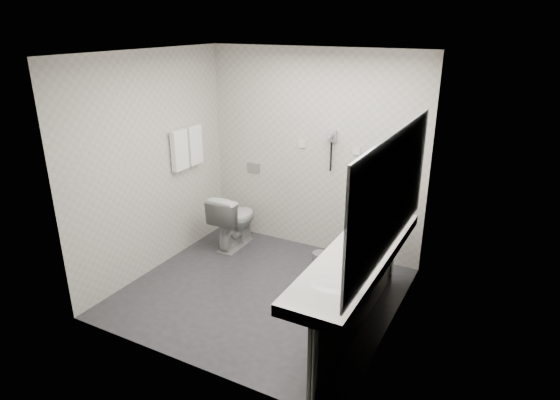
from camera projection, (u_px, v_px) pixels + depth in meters
The scene contains 30 objects.
floor at pixel (261, 292), 5.20m from camera, with size 2.80×2.80×0.00m, color #29282D.
ceiling at pixel (258, 53), 4.32m from camera, with size 2.80×2.80×0.00m, color silver.
wall_back at pixel (313, 153), 5.83m from camera, with size 2.80×2.80×0.00m, color beige.
wall_front at pixel (175, 231), 3.69m from camera, with size 2.80×2.80×0.00m, color beige.
wall_left at pixel (153, 165), 5.37m from camera, with size 2.60×2.60×0.00m, color beige.
wall_right at pixel (399, 208), 4.14m from camera, with size 2.60×2.60×0.00m, color beige.
vanity_counter at pixel (358, 257), 4.26m from camera, with size 0.55×2.20×0.10m, color silver.
vanity_panel at pixel (358, 298), 4.40m from camera, with size 0.03×2.15×0.75m, color gray.
vanity_post_near at pixel (314, 367), 3.53m from camera, with size 0.06×0.06×0.75m, color silver.
vanity_post_far at pixel (392, 253), 5.24m from camera, with size 0.06×0.06×0.75m, color silver.
mirror at pixel (393, 193), 3.91m from camera, with size 0.02×2.20×1.05m, color #B2BCC6.
basin_near at pixel (330, 287), 3.71m from camera, with size 0.40×0.31×0.05m, color silver.
basin_far at pixel (380, 227), 4.78m from camera, with size 0.40×0.31×0.05m, color silver.
faucet_near at pixel (354, 283), 3.59m from camera, with size 0.04×0.04×0.15m, color silver.
faucet_far at pixel (400, 222), 4.66m from camera, with size 0.04×0.04×0.15m, color silver.
soap_bottle_a at pixel (369, 248), 4.21m from camera, with size 0.04×0.04×0.09m, color beige.
soap_bottle_c at pixel (366, 246), 4.24m from camera, with size 0.04×0.04×0.11m, color beige.
glass_left at pixel (373, 240), 4.33m from camera, with size 0.06×0.06×0.12m, color silver.
toilet at pixel (234, 220), 6.15m from camera, with size 0.41×0.72×0.73m, color silver.
flush_plate at pixel (254, 168), 6.30m from camera, with size 0.18×0.02×0.12m, color #B2B5BA.
pedal_bin at pixel (320, 263), 5.56m from camera, with size 0.17×0.17×0.24m, color #B2B5BA.
bin_lid at pixel (320, 253), 5.51m from camera, with size 0.17×0.17×0.01m, color #B2B5BA.
towel_rail at pixel (185, 130), 5.70m from camera, with size 0.02×0.02×0.62m, color silver.
towel_near at pixel (180, 150), 5.66m from camera, with size 0.07×0.24×0.48m, color white.
towel_far at pixel (194, 145), 5.89m from camera, with size 0.07×0.24×0.48m, color white.
dryer_cradle at pixel (332, 136), 5.61m from camera, with size 0.10×0.04×0.14m, color gray.
dryer_barrel at pixel (330, 135), 5.54m from camera, with size 0.08×0.08×0.14m, color gray.
dryer_cord at pixel (331, 157), 5.68m from camera, with size 0.02×0.02×0.35m, color black.
switch_plate_a at pixel (302, 144), 5.85m from camera, with size 0.09×0.02×0.09m, color silver.
switch_plate_b at pixel (356, 151), 5.54m from camera, with size 0.09×0.02×0.09m, color silver.
Camera 1 is at (2.30, -3.88, 2.78)m, focal length 30.61 mm.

